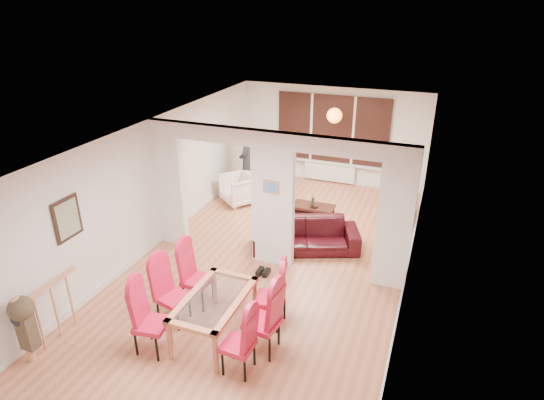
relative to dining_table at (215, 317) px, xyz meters
The scene contains 24 objects.
floor 2.31m from the dining_table, 88.61° to the left, with size 5.00×9.00×0.01m, color #BB6F4B.
room_walls 2.48m from the dining_table, 88.61° to the left, with size 5.00×9.00×2.60m, color silver, non-canonical shape.
divider_wall 2.48m from the dining_table, 88.61° to the left, with size 5.00×0.18×2.60m, color white.
bay_window_blinds 6.83m from the dining_table, 89.53° to the left, with size 3.00×0.08×1.80m, color black.
radiator 6.69m from the dining_table, 89.53° to the left, with size 1.40×0.08×0.50m, color white.
pendant_light 5.88m from the dining_table, 86.36° to the left, with size 0.36×0.36×0.36m, color orange.
stair_newel 2.39m from the dining_table, 157.45° to the right, with size 0.40×1.20×1.10m, color tan, non-canonical shape.
wall_poster 2.73m from the dining_table, behind, with size 0.04×0.52×0.67m, color gray.
pillar_photo 2.53m from the dining_table, 88.55° to the left, with size 0.30×0.03×0.25m, color #4C8CD8.
dining_table is the anchor object (origin of this frame).
dining_chair_la 0.94m from the dining_table, 138.70° to the right, with size 0.43×0.43×1.08m, color red, non-canonical shape.
dining_chair_lb 0.78m from the dining_table, behind, with size 0.43×0.43×1.07m, color red, non-canonical shape.
dining_chair_lc 0.89m from the dining_table, 136.50° to the left, with size 0.43×0.43×1.07m, color red, non-canonical shape.
dining_chair_ra 0.83m from the dining_table, 39.83° to the right, with size 0.41×0.41×1.02m, color red, non-canonical shape.
dining_chair_rb 0.81m from the dining_table, ahead, with size 0.45×0.45×1.13m, color red, non-canonical shape.
dining_chair_rc 0.89m from the dining_table, 39.35° to the left, with size 0.43×0.43×1.08m, color red, non-canonical shape.
sofa 3.01m from the dining_table, 80.28° to the left, with size 2.12×0.83×0.62m, color black.
armchair 4.87m from the dining_table, 110.38° to the left, with size 0.78×0.80×0.73m, color silver.
person 5.51m from the dining_table, 108.57° to the left, with size 0.42×0.64×1.75m, color black.
television 5.44m from the dining_table, 67.81° to the left, with size 0.13×1.00×0.58m, color black.
coffee_table 4.59m from the dining_table, 87.43° to the left, with size 0.98×0.49×0.22m, color #351812, non-canonical shape.
bottle 4.48m from the dining_table, 87.23° to the left, with size 0.07×0.07×0.27m, color #143F19.
bowl 4.50m from the dining_table, 86.92° to the left, with size 0.20×0.20×0.05m, color #351812.
shoes 1.82m from the dining_table, 88.28° to the left, with size 0.22×0.24×0.09m, color black, non-canonical shape.
Camera 1 is at (2.70, -7.10, 4.72)m, focal length 30.00 mm.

